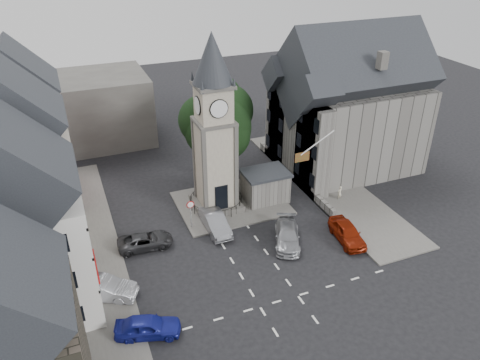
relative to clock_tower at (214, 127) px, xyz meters
name	(u,v)px	position (x,y,z in m)	size (l,w,h in m)	color
ground	(249,256)	(0.00, -7.99, -8.12)	(120.00, 120.00, 0.00)	black
pavement_west	(82,249)	(-12.50, -1.99, -8.05)	(6.00, 30.00, 0.14)	#595651
pavement_east	(326,183)	(12.00, 0.01, -8.05)	(6.00, 26.00, 0.14)	#595651
central_island	(231,203)	(1.50, 0.01, -8.04)	(10.00, 8.00, 0.16)	#595651
road_markings	(279,301)	(0.00, -13.49, -8.12)	(20.00, 8.00, 0.01)	silver
clock_tower	(214,127)	(0.00, 0.00, 0.00)	(4.86, 4.86, 16.25)	#4C4944
stone_shelter	(265,186)	(4.80, -0.49, -6.57)	(4.30, 3.30, 3.08)	#5E5B56
town_tree	(217,117)	(2.00, 5.01, -1.15)	(7.20, 7.20, 10.80)	black
warning_sign_post	(191,209)	(-3.20, -2.56, -6.09)	(0.70, 0.19, 2.85)	black
terrace_pink	(25,136)	(-15.50, 8.01, -1.54)	(8.10, 7.60, 12.80)	tan
terrace_cream	(25,175)	(-15.50, 0.01, -1.54)	(8.10, 7.60, 12.80)	beige
terrace_tudor	(26,236)	(-15.50, -7.99, -1.93)	(8.10, 7.60, 12.00)	silver
backdrop_west	(62,113)	(-12.00, 20.01, -4.12)	(20.00, 10.00, 8.00)	#4C4944
east_building	(346,112)	(15.59, 3.01, -1.86)	(14.40, 11.40, 12.60)	#5E5B56
east_boundary_wall	(293,176)	(9.20, 2.01, -7.67)	(0.40, 16.00, 0.90)	#5E5B56
flagpole	(317,143)	(8.00, -3.99, -1.12)	(3.68, 0.10, 2.74)	white
car_west_blue	(148,326)	(-9.29, -13.06, -7.40)	(1.71, 4.26, 1.45)	navy
car_west_silver	(103,288)	(-11.50, -8.38, -7.33)	(1.67, 4.78, 1.57)	#95979C
car_west_grey	(145,241)	(-7.50, -3.68, -7.49)	(2.09, 4.52, 1.26)	#2E2E31
car_island_silver	(215,222)	(-1.34, -3.49, -7.34)	(1.65, 4.73, 1.56)	gray
car_island_east	(287,236)	(3.66, -7.49, -7.40)	(2.01, 4.95, 1.44)	#929499
car_east_red	(347,233)	(8.50, -9.06, -7.34)	(1.84, 4.56, 1.56)	maroon
pedestrian	(340,193)	(11.50, -3.17, -7.38)	(0.54, 0.35, 1.48)	beige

